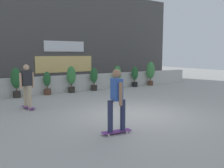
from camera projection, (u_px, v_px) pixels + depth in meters
name	position (u px, v px, depth m)	size (l,w,h in m)	color
ground_plane	(135.00, 114.00, 8.14)	(48.00, 48.00, 0.00)	#B2AFA8
planter_wall	(69.00, 83.00, 13.12)	(18.00, 0.40, 0.90)	beige
building_backdrop	(46.00, 37.00, 16.12)	(20.00, 2.08, 6.50)	#4C4947
potted_plant_2	(16.00, 81.00, 11.18)	(0.48, 0.48, 1.43)	#2D2823
potted_plant_3	(47.00, 83.00, 11.99)	(0.37, 0.37, 1.20)	brown
potted_plant_4	(71.00, 77.00, 12.66)	(0.48, 0.48, 1.43)	#2D2823
potted_plant_5	(94.00, 78.00, 13.41)	(0.42, 0.42, 1.31)	#2D2823
potted_plant_6	(117.00, 75.00, 14.25)	(0.46, 0.46, 1.38)	brown
potted_plant_7	(135.00, 76.00, 14.97)	(0.41, 0.41, 1.29)	black
potted_plant_8	(151.00, 72.00, 15.64)	(0.55, 0.55, 1.58)	brown
skater_by_wall_left	(27.00, 84.00, 8.81)	(0.55, 0.82, 1.70)	#72338C
skater_foreground	(117.00, 98.00, 6.03)	(0.82, 0.56, 1.70)	#72338C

